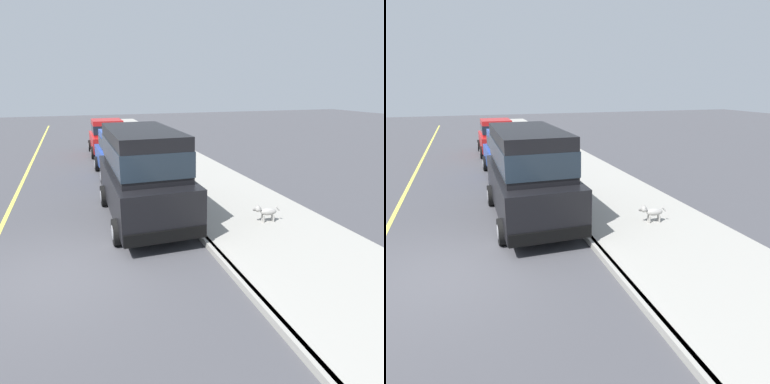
{
  "view_description": "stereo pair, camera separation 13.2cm",
  "coord_description": "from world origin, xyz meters",
  "views": [
    {
      "loc": [
        0.44,
        -6.77,
        3.61
      ],
      "look_at": [
        3.35,
        1.79,
        0.85
      ],
      "focal_mm": 32.72,
      "sensor_mm": 36.0,
      "label": 1
    },
    {
      "loc": [
        0.56,
        -6.81,
        3.61
      ],
      "look_at": [
        3.35,
        1.79,
        0.85
      ],
      "focal_mm": 32.72,
      "sensor_mm": 36.0,
      "label": 2
    }
  ],
  "objects": [
    {
      "name": "sidewalk",
      "position": [
        5.0,
        0.0,
        0.07
      ],
      "size": [
        3.6,
        64.0,
        0.14
      ],
      "primitive_type": "cube",
      "color": "#99968E",
      "rests_on": "ground"
    },
    {
      "name": "car_black_van",
      "position": [
        2.15,
        2.45,
        1.39
      ],
      "size": [
        2.16,
        4.91,
        2.52
      ],
      "color": "black",
      "rests_on": "ground"
    },
    {
      "name": "car_blue_hatchback",
      "position": [
        2.23,
        7.59,
        0.98
      ],
      "size": [
        2.04,
        3.85,
        1.88
      ],
      "color": "#28479E",
      "rests_on": "ground"
    },
    {
      "name": "ground_plane",
      "position": [
        0.0,
        0.0,
        0.0
      ],
      "size": [
        80.0,
        80.0,
        0.0
      ],
      "primitive_type": "plane",
      "color": "#424247"
    },
    {
      "name": "fire_hydrant",
      "position": [
        3.65,
        3.65,
        0.48
      ],
      "size": [
        0.34,
        0.24,
        0.72
      ],
      "color": "red",
      "rests_on": "sidewalk"
    },
    {
      "name": "dog_grey",
      "position": [
        5.08,
        0.81,
        0.43
      ],
      "size": [
        0.75,
        0.27,
        0.49
      ],
      "color": "#999691",
      "rests_on": "sidewalk"
    },
    {
      "name": "car_red_hatchback",
      "position": [
        2.2,
        12.64,
        0.98
      ],
      "size": [
        1.97,
        3.81,
        1.88
      ],
      "color": "red",
      "rests_on": "ground"
    },
    {
      "name": "curb",
      "position": [
        3.2,
        0.0,
        0.07
      ],
      "size": [
        0.16,
        64.0,
        0.14
      ],
      "primitive_type": "cube",
      "color": "gray",
      "rests_on": "ground"
    }
  ]
}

